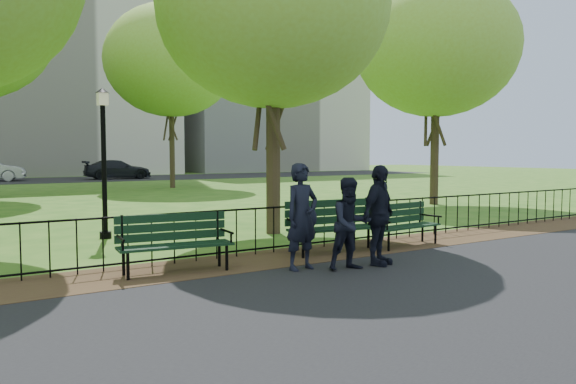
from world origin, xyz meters
TOP-DOWN VIEW (x-y plane):
  - ground at (0.00, 0.00)m, footprint 120.00×120.00m
  - asphalt_path at (0.00, -3.40)m, footprint 60.00×9.20m
  - dirt_strip at (0.00, 1.50)m, footprint 60.00×1.60m
  - far_street at (0.00, 35.00)m, footprint 70.00×9.00m
  - iron_fence at (0.00, 2.00)m, footprint 24.06×0.06m
  - apartment_mid at (2.00, 48.00)m, footprint 24.00×15.00m
  - apartment_east at (26.00, 48.00)m, footprint 20.00×15.00m
  - park_bench_main at (0.53, 1.36)m, footprint 2.00×0.82m
  - park_bench_left_a at (-2.44, 1.38)m, footprint 1.85×0.76m
  - park_bench_right_a at (2.43, 1.23)m, footprint 1.72×0.68m
  - lamppost at (-2.39, 5.65)m, footprint 0.30×0.30m
  - tree_near_e at (1.19, 4.28)m, footprint 5.44×5.44m
  - tree_mid_e at (10.18, 7.48)m, footprint 5.96×5.96m
  - tree_far_e at (5.66, 22.15)m, footprint 7.12×7.12m
  - person_left at (-0.62, 0.44)m, footprint 0.68×0.48m
  - person_mid at (0.03, -0.02)m, footprint 0.78×0.48m
  - person_right at (0.68, 0.03)m, footprint 1.08×0.77m
  - sedan_dark at (6.13, 34.17)m, footprint 4.92×2.35m

SIDE VIEW (x-z plane):
  - ground at x=0.00m, z-range 0.00..0.00m
  - asphalt_path at x=0.00m, z-range 0.00..0.01m
  - far_street at x=0.00m, z-range 0.00..0.01m
  - dirt_strip at x=0.00m, z-range 0.01..0.02m
  - iron_fence at x=0.00m, z-range 0.00..1.00m
  - park_bench_right_a at x=2.43m, z-range 0.07..1.02m
  - park_bench_left_a at x=-2.44m, z-range 0.07..1.10m
  - park_bench_main at x=0.53m, z-range 0.12..1.22m
  - sedan_dark at x=6.13m, z-range 0.01..1.39m
  - person_mid at x=0.03m, z-range 0.01..1.52m
  - person_right at x=0.68m, z-range 0.01..1.72m
  - person_left at x=-0.62m, z-range 0.01..1.75m
  - lamppost at x=-2.39m, z-range 0.15..3.50m
  - tree_near_e at x=1.19m, z-range 1.47..9.05m
  - tree_mid_e at x=10.18m, z-range 1.61..9.92m
  - tree_far_e at x=5.66m, z-range 1.93..11.86m
  - apartment_east at x=26.00m, z-range 0.00..24.00m
  - apartment_mid at x=2.00m, z-range 0.00..30.00m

